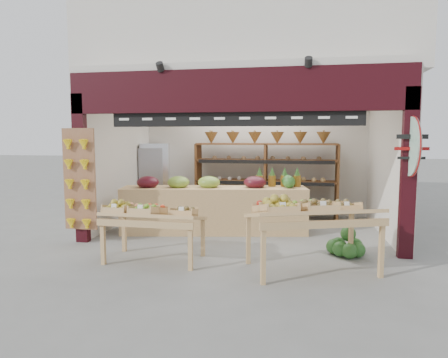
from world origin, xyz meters
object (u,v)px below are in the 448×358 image
watermelon_pile (346,246)px  display_table_right (307,210)px  refrigerator (156,178)px  cardboard_stack (179,218)px  mid_counter (214,208)px  back_shelving (266,164)px  display_table_left (149,213)px

watermelon_pile → display_table_right: bearing=-127.8°
refrigerator → cardboard_stack: refrigerator is taller
mid_counter → watermelon_pile: bearing=-25.1°
mid_counter → cardboard_stack: bearing=171.6°
refrigerator → mid_counter: bearing=-58.1°
cardboard_stack → mid_counter: bearing=-8.4°
back_shelving → display_table_right: 3.79m
back_shelving → display_table_right: bearing=-76.7°
display_table_right → watermelon_pile: bearing=52.2°
mid_counter → display_table_right: mid_counter is taller
display_table_left → watermelon_pile: 3.18m
mid_counter → display_table_left: bearing=-108.0°
refrigerator → mid_counter: refrigerator is taller
refrigerator → cardboard_stack: bearing=-70.8°
back_shelving → refrigerator: back_shelving is taller
display_table_right → cardboard_stack: bearing=140.2°
cardboard_stack → watermelon_pile: bearing=-21.5°
mid_counter → display_table_left: (-0.62, -1.91, 0.23)m
back_shelving → display_table_left: bearing=-112.9°
refrigerator → watermelon_pile: 5.19m
refrigerator → watermelon_pile: bearing=-48.5°
refrigerator → cardboard_stack: size_ratio=1.62×
watermelon_pile → mid_counter: bearing=154.9°
back_shelving → mid_counter: (-0.90, -1.69, -0.76)m
refrigerator → cardboard_stack: (1.09, -1.65, -0.63)m
cardboard_stack → display_table_right: bearing=-39.8°
back_shelving → display_table_left: back_shelving is taller
back_shelving → refrigerator: bearing=178.6°
mid_counter → display_table_right: 2.67m
display_table_left → watermelon_pile: (3.03, 0.78, -0.57)m
mid_counter → display_table_left: size_ratio=2.49×
mid_counter → refrigerator: bearing=136.2°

